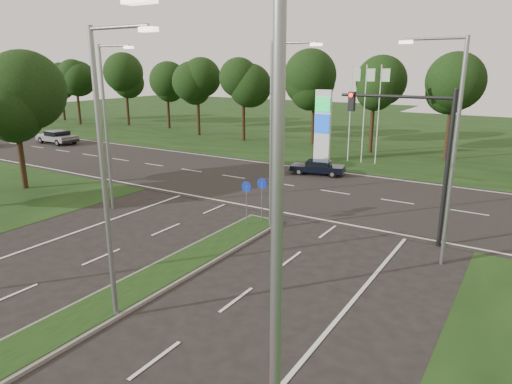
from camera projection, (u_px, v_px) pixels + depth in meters
The scene contains 15 objects.
verge_far at pixel (426, 133), 55.36m from camera, with size 160.00×50.00×0.02m, color black.
cross_road at pixel (321, 190), 30.02m from camera, with size 160.00×12.00×0.02m, color black.
median_kerb at pixel (46, 338), 13.66m from camera, with size 2.00×26.00×0.12m, color slate.
streetlight_median_near at pixel (107, 166), 13.44m from camera, with size 2.53×0.22×9.00m.
streetlight_median_far at pixel (275, 128), 21.61m from camera, with size 2.53×0.22×9.00m.
streetlight_left_far at pixel (108, 120), 24.72m from camera, with size 2.53×0.22×9.00m.
streetlight_right_far at pixel (450, 142), 17.63m from camera, with size 2.53×0.22×9.00m.
streetlight_right_near at pixel (263, 283), 6.19m from camera, with size 2.53×0.22×9.00m.
traffic_signal at pixel (418, 142), 20.20m from camera, with size 5.10×0.42×7.00m.
median_signs at pixel (261, 191), 23.35m from camera, with size 1.16×1.76×2.38m.
gas_pylon at pixel (325, 124), 38.49m from camera, with size 5.80×1.26×8.00m.
tree_left_far at pixel (4, 95), 29.29m from camera, with size 5.20×5.20×8.86m.
treeline_far at pixel (398, 78), 41.16m from camera, with size 6.00×6.00×9.90m.
navy_sedan at pixel (318, 167), 34.20m from camera, with size 4.16×2.42×1.07m.
far_car_a at pixel (57, 137), 47.75m from camera, with size 4.83×2.27×1.37m.
Camera 1 is at (11.70, -2.83, 7.93)m, focal length 32.00 mm.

